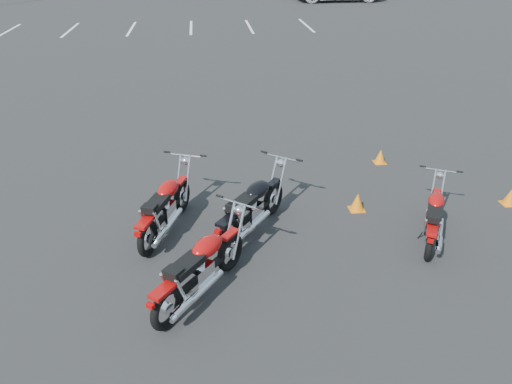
{
  "coord_description": "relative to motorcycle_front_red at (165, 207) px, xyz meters",
  "views": [
    {
      "loc": [
        -0.6,
        -6.66,
        4.53
      ],
      "look_at": [
        0.2,
        0.6,
        0.65
      ],
      "focal_mm": 35.0,
      "sensor_mm": 36.0,
      "label": 1
    }
  ],
  "objects": [
    {
      "name": "motorcycle_second_black",
      "position": [
        1.42,
        -0.19,
        0.01
      ],
      "size": [
        1.58,
        1.91,
        1.03
      ],
      "color": "black",
      "rests_on": "ground"
    },
    {
      "name": "training_cone_near",
      "position": [
        3.38,
        0.35,
        -0.3
      ],
      "size": [
        0.27,
        0.27,
        0.32
      ],
      "color": "orange",
      "rests_on": "ground"
    },
    {
      "name": "motorcycle_front_red",
      "position": [
        0.0,
        0.0,
        0.0
      ],
      "size": [
        1.14,
        2.04,
        1.01
      ],
      "color": "black",
      "rests_on": "ground"
    },
    {
      "name": "motorcycle_third_red",
      "position": [
        0.56,
        -1.75,
        0.01
      ],
      "size": [
        1.59,
        1.9,
        1.03
      ],
      "color": "black",
      "rests_on": "ground"
    },
    {
      "name": "motorcycle_rear_red",
      "position": [
        4.31,
        -0.7,
        -0.06
      ],
      "size": [
        1.16,
        1.75,
        0.89
      ],
      "color": "black",
      "rests_on": "ground"
    },
    {
      "name": "ground",
      "position": [
        1.3,
        -0.59,
        -0.46
      ],
      "size": [
        120.0,
        120.0,
        0.0
      ],
      "primitive_type": "plane",
      "color": "black",
      "rests_on": "ground"
    },
    {
      "name": "parking_line_stripes",
      "position": [
        -1.2,
        19.41,
        -0.46
      ],
      "size": [
        15.12,
        4.0,
        0.01
      ],
      "color": "silver",
      "rests_on": "ground"
    },
    {
      "name": "training_cone_far",
      "position": [
        6.23,
        0.24,
        -0.31
      ],
      "size": [
        0.25,
        0.25,
        0.3
      ],
      "color": "orange",
      "rests_on": "ground"
    },
    {
      "name": "training_cone_extra",
      "position": [
        4.47,
        2.29,
        -0.31
      ],
      "size": [
        0.25,
        0.25,
        0.3
      ],
      "color": "orange",
      "rests_on": "ground"
    }
  ]
}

